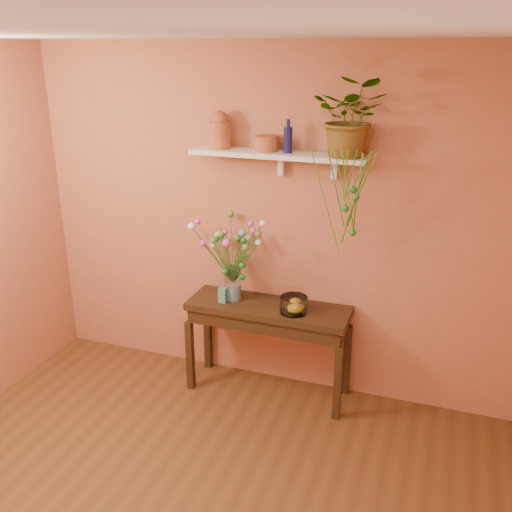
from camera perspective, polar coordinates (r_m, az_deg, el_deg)
room at (r=2.70m, az=-11.20°, el=-8.82°), size 4.04×4.04×2.70m
sideboard at (r=4.45m, az=1.24°, el=-6.26°), size 1.26×0.41×0.77m
wall_shelf at (r=4.13m, az=2.34°, el=10.09°), size 1.30×0.24×0.19m
terracotta_jug at (r=4.27m, az=-3.65°, el=12.49°), size 0.18×0.18×0.27m
terracotta_pot at (r=4.16m, az=1.05°, el=11.25°), size 0.20×0.20×0.11m
blue_bottle at (r=4.09m, az=3.24°, el=11.66°), size 0.07×0.07×0.23m
spider_plant at (r=3.95m, az=9.58°, el=13.61°), size 0.48×0.42×0.53m
plant_fronds at (r=3.88m, az=9.49°, el=5.64°), size 0.46×0.26×0.75m
glass_vase at (r=4.46m, az=-2.33°, el=-3.06°), size 0.13×0.13×0.26m
bouquet at (r=4.34m, az=-2.41°, el=1.40°), size 0.60×0.51×0.53m
glass_bowl at (r=4.27m, az=3.81°, el=-4.97°), size 0.21×0.21×0.12m
lemon at (r=4.28m, az=3.94°, el=-5.10°), size 0.09×0.09×0.09m
carton at (r=4.43m, az=-3.39°, el=-3.96°), size 0.06×0.05×0.12m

